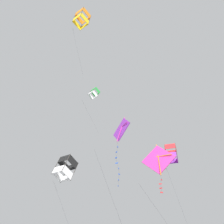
% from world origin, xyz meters
% --- Properties ---
extents(kite_box_highest, '(1.53, 1.67, 8.33)m').
position_xyz_m(kite_box_highest, '(-5.35, -5.06, 14.23)').
color(kite_box_highest, red).
extents(kite_diamond_upper_right, '(2.63, 2.05, 8.68)m').
position_xyz_m(kite_diamond_upper_right, '(-2.23, 5.49, 12.09)').
color(kite_diamond_upper_right, purple).
extents(kite_box_low_drifter, '(2.54, 2.20, 6.00)m').
position_xyz_m(kite_box_low_drifter, '(3.45, -5.07, 23.51)').
color(kite_box_low_drifter, green).
extents(kite_diamond_near_left, '(2.93, 1.59, 7.03)m').
position_xyz_m(kite_diamond_near_left, '(-4.35, 4.40, 10.31)').
color(kite_diamond_near_left, '#DB2D93').
extents(kite_box_far_centre, '(2.13, 2.16, 5.80)m').
position_xyz_m(kite_box_far_centre, '(3.44, 1.24, 11.37)').
color(kite_box_far_centre, black).
extents(kite_box_mid_left, '(2.07, 2.02, 8.69)m').
position_xyz_m(kite_box_mid_left, '(2.56, 2.94, 28.20)').
color(kite_box_mid_left, orange).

